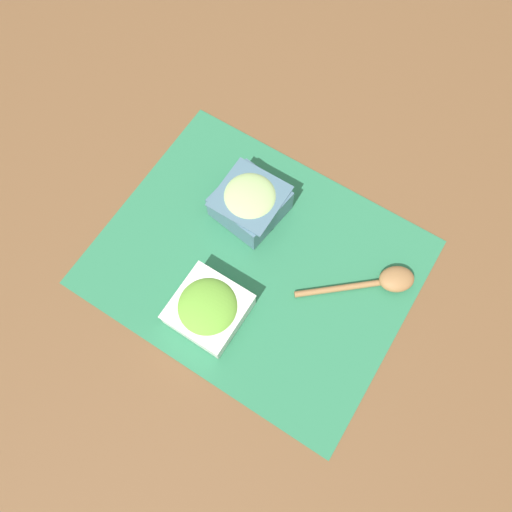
% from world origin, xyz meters
% --- Properties ---
extents(ground_plane, '(3.00, 3.00, 0.00)m').
position_xyz_m(ground_plane, '(0.00, 0.00, 0.00)').
color(ground_plane, brown).
extents(placemat, '(0.59, 0.48, 0.00)m').
position_xyz_m(placemat, '(0.00, 0.00, 0.00)').
color(placemat, '#2D7A51').
rests_on(placemat, ground_plane).
extents(lettuce_bowl, '(0.13, 0.13, 0.06)m').
position_xyz_m(lettuce_bowl, '(-0.02, -0.13, 0.04)').
color(lettuce_bowl, white).
rests_on(lettuce_bowl, placemat).
extents(cucumber_bowl, '(0.14, 0.14, 0.08)m').
position_xyz_m(cucumber_bowl, '(-0.07, 0.09, 0.04)').
color(cucumber_bowl, slate).
rests_on(cucumber_bowl, placemat).
extents(wooden_spoon, '(0.19, 0.17, 0.03)m').
position_xyz_m(wooden_spoon, '(0.23, 0.09, 0.02)').
color(wooden_spoon, '#9E7042').
rests_on(wooden_spoon, placemat).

